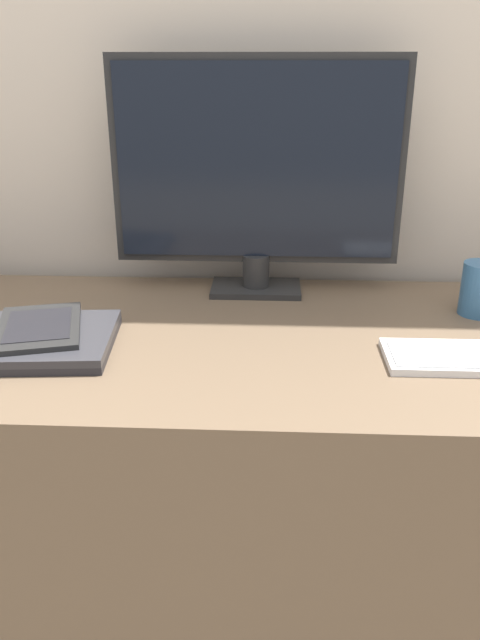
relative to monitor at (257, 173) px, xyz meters
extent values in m
cube|color=beige|center=(-0.04, 0.14, 0.23)|extent=(3.60, 0.05, 2.40)
cube|color=brown|center=(-0.04, -0.23, -0.61)|extent=(1.52, 0.61, 0.73)
cube|color=#262626|center=(0.00, 0.00, -0.23)|extent=(0.18, 0.11, 0.01)
cylinder|color=#262626|center=(0.00, 0.00, -0.19)|extent=(0.05, 0.05, 0.07)
cube|color=#262626|center=(0.00, 0.00, 0.02)|extent=(0.56, 0.01, 0.39)
cube|color=black|center=(0.00, -0.01, 0.02)|extent=(0.53, 0.01, 0.36)
cube|color=silver|center=(0.35, -0.31, -0.23)|extent=(0.27, 0.12, 0.01)
cube|color=silver|center=(0.35, -0.32, -0.23)|extent=(0.25, 0.10, 0.00)
cube|color=#232328|center=(-0.38, -0.30, -0.23)|extent=(0.32, 0.23, 0.01)
cube|color=#333338|center=(-0.38, -0.30, -0.22)|extent=(0.32, 0.23, 0.01)
cube|color=black|center=(-0.35, -0.28, -0.21)|extent=(0.18, 0.22, 0.01)
cube|color=black|center=(-0.35, -0.28, -0.20)|extent=(0.14, 0.16, 0.00)
cylinder|color=#336089|center=(0.42, -0.11, -0.19)|extent=(0.07, 0.07, 0.10)
camera|label=1|loc=(0.03, -1.21, 0.19)|focal=35.00mm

